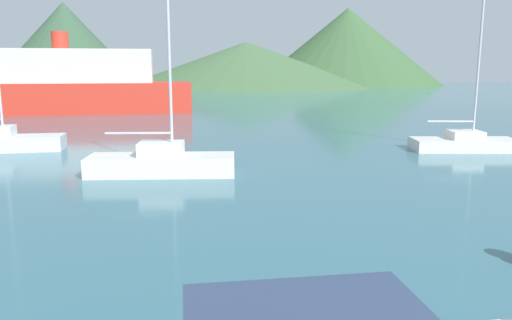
% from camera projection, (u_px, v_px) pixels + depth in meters
% --- Properties ---
extents(sailboat_middle, '(6.03, 2.75, 8.18)m').
position_uv_depth(sailboat_middle, '(162.00, 162.00, 19.93)').
color(sailboat_middle, white).
rests_on(sailboat_middle, ground_plane).
extents(sailboat_outer, '(5.62, 3.22, 9.85)m').
position_uv_depth(sailboat_outer, '(465.00, 142.00, 25.74)').
color(sailboat_outer, white).
rests_on(sailboat_outer, ground_plane).
extents(ferry_distant, '(23.71, 6.66, 7.45)m').
position_uv_depth(ferry_distant, '(63.00, 85.00, 46.58)').
color(ferry_distant, red).
rests_on(ferry_distant, ground_plane).
extents(hill_central, '(31.23, 31.23, 17.14)m').
position_uv_depth(hill_central, '(65.00, 45.00, 101.96)').
color(hill_central, '#38563D').
rests_on(hill_central, ground_plane).
extents(hill_east, '(54.20, 54.20, 9.56)m').
position_uv_depth(hill_east, '(246.00, 64.00, 107.95)').
color(hill_east, '#476B42').
rests_on(hill_east, ground_plane).
extents(hill_far_east, '(44.37, 44.37, 17.81)m').
position_uv_depth(hill_far_east, '(347.00, 47.00, 117.90)').
color(hill_far_east, '#3D6038').
rests_on(hill_far_east, ground_plane).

